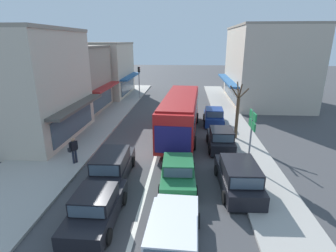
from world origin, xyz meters
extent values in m
plane|color=#3F3F42|center=(0.00, 0.00, 0.00)|extent=(140.00, 140.00, 0.00)
cube|color=silver|center=(0.00, 4.00, 0.00)|extent=(0.20, 28.00, 0.01)
cube|color=#A39E96|center=(-6.80, 6.00, 0.07)|extent=(5.20, 44.00, 0.14)
cube|color=#A39E96|center=(6.20, 6.00, 0.06)|extent=(2.80, 44.00, 0.12)
cube|color=beige|center=(-10.20, 2.37, 4.01)|extent=(7.11, 8.74, 8.02)
cube|color=#4C4742|center=(-6.19, 2.37, 2.70)|extent=(1.10, 8.04, 0.20)
cube|color=#425160|center=(-6.61, 2.37, 1.40)|extent=(0.06, 6.99, 1.80)
cube|color=gray|center=(-10.20, 2.37, 8.14)|extent=(7.27, 8.74, 0.24)
cube|color=gray|center=(-10.20, 10.75, 3.32)|extent=(6.26, 7.75, 6.65)
cube|color=maroon|center=(-6.62, 10.75, 2.70)|extent=(1.10, 7.13, 0.20)
cube|color=#425160|center=(-7.04, 10.75, 1.40)|extent=(0.06, 6.20, 1.80)
cube|color=#6E6358|center=(-10.20, 10.75, 6.77)|extent=(6.42, 7.75, 0.24)
cube|color=beige|center=(-10.20, 19.75, 3.47)|extent=(7.74, 9.47, 6.95)
cube|color=#23568E|center=(-5.88, 19.75, 2.70)|extent=(1.10, 8.71, 0.20)
cube|color=#425160|center=(-6.30, 19.75, 1.40)|extent=(0.06, 7.57, 1.80)
cube|color=gray|center=(-10.20, 19.75, 7.07)|extent=(7.90, 9.47, 0.24)
cube|color=beige|center=(11.50, 16.94, 4.42)|extent=(8.11, 12.64, 8.85)
cube|color=#23568E|center=(6.99, 16.94, 2.70)|extent=(1.10, 11.63, 0.20)
cube|color=#425160|center=(7.41, 16.94, 1.40)|extent=(0.06, 10.11, 1.80)
cube|color=gray|center=(11.50, 16.94, 8.97)|extent=(8.27, 12.64, 0.24)
cube|color=red|center=(1.51, 4.04, 1.76)|extent=(3.14, 10.93, 2.70)
cube|color=#425160|center=(1.51, 4.04, 2.16)|extent=(3.15, 10.50, 0.90)
cube|color=navy|center=(1.19, -1.38, 1.56)|extent=(2.25, 0.19, 1.76)
cube|color=maroon|center=(1.51, 4.04, 3.17)|extent=(2.96, 10.06, 0.12)
cylinder|color=black|center=(0.46, 7.45, 0.48)|extent=(0.32, 0.97, 0.96)
cylinder|color=black|center=(2.96, 7.30, 0.48)|extent=(0.32, 0.97, 0.96)
cylinder|color=black|center=(0.09, 1.15, 0.48)|extent=(0.32, 0.97, 0.96)
cylinder|color=black|center=(2.58, 1.00, 0.48)|extent=(0.32, 0.97, 0.96)
cube|color=black|center=(-1.69, -7.14, 0.51)|extent=(1.73, 4.20, 0.72)
cube|color=black|center=(-1.69, -7.24, 1.17)|extent=(1.56, 1.80, 0.60)
cube|color=#425160|center=(-1.69, -6.32, 1.17)|extent=(1.44, 0.06, 0.51)
cube|color=#425160|center=(-1.69, -8.16, 1.17)|extent=(1.40, 0.06, 0.48)
cylinder|color=black|center=(-2.55, -5.88, 0.31)|extent=(0.18, 0.62, 0.62)
cylinder|color=black|center=(-0.83, -5.89, 0.31)|extent=(0.18, 0.62, 0.62)
cylinder|color=black|center=(-2.56, -8.40, 0.31)|extent=(0.18, 0.62, 0.62)
cylinder|color=black|center=(-0.84, -8.41, 0.31)|extent=(0.18, 0.62, 0.62)
cube|color=black|center=(-2.04, -3.33, 0.52)|extent=(1.90, 4.55, 0.76)
cube|color=black|center=(-2.03, -3.68, 1.24)|extent=(1.72, 2.65, 0.68)
cube|color=#425160|center=(-2.07, -2.36, 1.24)|extent=(1.51, 0.11, 0.58)
cube|color=#425160|center=(-1.99, -5.00, 1.24)|extent=(1.48, 0.11, 0.54)
cylinder|color=black|center=(-2.96, -2.01, 0.31)|extent=(0.20, 0.63, 0.62)
cylinder|color=black|center=(-1.20, -1.95, 0.31)|extent=(0.20, 0.63, 0.62)
cylinder|color=black|center=(-2.88, -4.71, 0.31)|extent=(0.20, 0.63, 0.62)
cylinder|color=black|center=(-1.12, -4.65, 0.31)|extent=(0.20, 0.63, 0.62)
cube|color=#1E6638|center=(1.62, -3.79, 0.51)|extent=(1.86, 4.25, 0.72)
cube|color=#1E6638|center=(1.62, -3.89, 1.17)|extent=(1.62, 1.85, 0.60)
cube|color=#425160|center=(1.59, -2.97, 1.17)|extent=(1.44, 0.11, 0.51)
cube|color=#425160|center=(1.65, -4.81, 1.17)|extent=(1.41, 0.11, 0.48)
cylinder|color=black|center=(0.72, -2.56, 0.31)|extent=(0.20, 0.63, 0.62)
cylinder|color=black|center=(2.44, -2.51, 0.31)|extent=(0.20, 0.63, 0.62)
cylinder|color=black|center=(0.80, -5.08, 0.31)|extent=(0.20, 0.63, 0.62)
cylinder|color=black|center=(2.52, -5.02, 0.31)|extent=(0.20, 0.63, 0.62)
cube|color=silver|center=(1.63, -8.56, 0.52)|extent=(1.90, 4.55, 0.76)
cube|color=silver|center=(1.62, -8.91, 1.24)|extent=(1.72, 2.65, 0.68)
cube|color=#425160|center=(1.66, -7.59, 1.24)|extent=(1.51, 0.11, 0.58)
cylinder|color=black|center=(0.80, -7.18, 0.31)|extent=(0.20, 0.63, 0.62)
cylinder|color=black|center=(2.56, -7.24, 0.31)|extent=(0.20, 0.63, 0.62)
cube|color=black|center=(4.71, -4.06, 0.52)|extent=(1.93, 4.56, 0.76)
cube|color=black|center=(4.72, -4.41, 1.24)|extent=(1.74, 2.66, 0.68)
cube|color=#425160|center=(4.67, -3.09, 1.24)|extent=(1.51, 0.12, 0.58)
cube|color=#425160|center=(4.77, -5.73, 1.24)|extent=(1.48, 0.12, 0.54)
cylinder|color=black|center=(3.78, -2.74, 0.31)|extent=(0.20, 0.63, 0.62)
cylinder|color=black|center=(5.54, -2.68, 0.31)|extent=(0.20, 0.63, 0.62)
cylinder|color=black|center=(3.88, -5.44, 0.31)|extent=(0.20, 0.63, 0.62)
cylinder|color=black|center=(5.64, -5.37, 0.31)|extent=(0.20, 0.63, 0.62)
cube|color=black|center=(4.45, 1.30, 0.52)|extent=(1.65, 3.71, 0.76)
cube|color=black|center=(4.45, 1.00, 1.22)|extent=(1.53, 1.91, 0.64)
cube|color=#425160|center=(4.45, 1.97, 1.22)|extent=(1.40, 0.06, 0.54)
cube|color=#425160|center=(4.45, 0.03, 1.22)|extent=(1.37, 0.06, 0.51)
cylinder|color=black|center=(3.63, 2.41, 0.31)|extent=(0.18, 0.62, 0.62)
cylinder|color=black|center=(5.27, 2.40, 0.31)|extent=(0.18, 0.62, 0.62)
cylinder|color=black|center=(3.63, 0.19, 0.31)|extent=(0.18, 0.62, 0.62)
cylinder|color=black|center=(5.27, 0.18, 0.31)|extent=(0.18, 0.62, 0.62)
cube|color=navy|center=(4.48, 7.13, 0.52)|extent=(1.74, 3.75, 0.76)
cube|color=navy|center=(4.47, 6.83, 1.22)|extent=(1.57, 1.94, 0.64)
cube|color=#425160|center=(4.50, 7.80, 1.22)|extent=(1.40, 0.10, 0.54)
cube|color=#425160|center=(4.44, 5.86, 1.22)|extent=(1.37, 0.10, 0.51)
cylinder|color=black|center=(3.69, 8.26, 0.31)|extent=(0.20, 0.62, 0.62)
cylinder|color=black|center=(5.33, 8.21, 0.31)|extent=(0.20, 0.62, 0.62)
cylinder|color=black|center=(3.63, 6.04, 0.31)|extent=(0.20, 0.62, 0.62)
cylinder|color=black|center=(5.27, 5.99, 0.31)|extent=(0.20, 0.62, 0.62)
cylinder|color=gray|center=(-4.27, 17.46, 2.10)|extent=(0.12, 0.12, 4.20)
cube|color=black|center=(-4.27, 17.46, 3.85)|extent=(0.24, 0.24, 0.68)
sphere|color=red|center=(-4.13, 17.46, 4.08)|extent=(0.13, 0.13, 0.13)
sphere|color=black|center=(-4.13, 17.46, 3.86)|extent=(0.13, 0.13, 0.13)
sphere|color=black|center=(-4.13, 17.46, 3.64)|extent=(0.13, 0.13, 0.13)
cylinder|color=gray|center=(5.77, -1.63, 1.80)|extent=(0.10, 0.10, 3.60)
cube|color=#19753D|center=(5.77, -1.65, 3.30)|extent=(0.08, 1.40, 0.44)
cube|color=white|center=(5.82, -1.65, 3.30)|extent=(0.01, 1.10, 0.10)
cube|color=#19753D|center=(5.77, -1.65, 2.75)|extent=(0.08, 1.40, 0.44)
cube|color=white|center=(5.82, -1.65, 2.75)|extent=(0.01, 1.10, 0.10)
cylinder|color=brown|center=(5.84, 3.23, 1.62)|extent=(0.24, 0.24, 3.25)
cylinder|color=brown|center=(5.84, 3.68, 3.79)|extent=(0.10, 0.99, 1.16)
cylinder|color=brown|center=(6.18, 3.23, 3.63)|extent=(0.76, 0.10, 0.83)
cylinder|color=brown|center=(5.84, 2.80, 3.84)|extent=(0.10, 0.94, 1.24)
cylinder|color=brown|center=(5.51, 3.23, 3.72)|extent=(0.74, 0.10, 1.00)
cylinder|color=#232838|center=(-4.76, -1.96, 0.56)|extent=(0.14, 0.14, 0.84)
cylinder|color=#232838|center=(-4.86, -2.11, 0.56)|extent=(0.14, 0.14, 0.84)
cube|color=black|center=(-4.81, -2.04, 1.26)|extent=(0.39, 0.42, 0.56)
sphere|color=#9E7051|center=(-4.81, -2.04, 1.66)|extent=(0.22, 0.22, 0.22)
cylinder|color=black|center=(-4.67, -1.84, 1.26)|extent=(0.09, 0.09, 0.54)
cylinder|color=black|center=(-4.95, -2.23, 1.26)|extent=(0.09, 0.09, 0.54)
cube|color=black|center=(-4.97, -2.30, 1.08)|extent=(0.25, 0.22, 0.22)
camera|label=1|loc=(2.02, -16.30, 7.31)|focal=28.00mm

